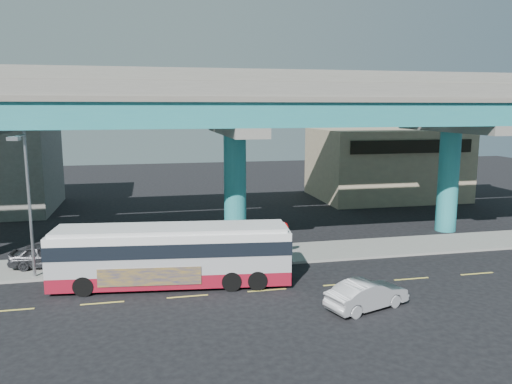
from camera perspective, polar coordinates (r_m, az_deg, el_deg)
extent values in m
plane|color=black|center=(25.95, 1.11, -10.93)|extent=(120.00, 120.00, 0.00)
cube|color=gray|center=(31.02, -1.25, -7.32)|extent=(70.00, 4.00, 0.15)
cube|color=#D8C64C|center=(25.85, -26.22, -12.03)|extent=(2.00, 0.12, 0.01)
cube|color=#D8C64C|center=(25.16, -17.16, -12.03)|extent=(2.00, 0.12, 0.01)
cube|color=#D8C64C|center=(25.10, -7.83, -11.73)|extent=(2.00, 0.12, 0.01)
cube|color=#D8C64C|center=(25.68, 1.27, -11.15)|extent=(2.00, 0.12, 0.01)
cube|color=#D8C64C|center=(26.84, 9.74, -10.35)|extent=(2.00, 0.12, 0.01)
cube|color=#D8C64C|center=(28.52, 17.33, -9.45)|extent=(2.00, 0.12, 0.01)
cube|color=#D8C64C|center=(30.63, 23.93, -8.52)|extent=(2.00, 0.12, 0.01)
cylinder|color=teal|center=(33.56, -2.41, 0.33)|extent=(1.50, 1.50, 7.40)
cube|color=gray|center=(33.15, -2.46, 7.17)|extent=(2.00, 12.00, 0.60)
cube|color=gray|center=(36.58, -3.41, 8.80)|extent=(1.80, 5.00, 1.20)
cylinder|color=teal|center=(39.53, 21.10, 1.10)|extent=(1.50, 1.50, 7.40)
cube|color=gray|center=(39.18, 21.45, 6.89)|extent=(2.00, 12.00, 0.60)
cube|color=gray|center=(42.12, 18.88, 8.41)|extent=(1.80, 5.00, 1.20)
cube|color=teal|center=(29.68, -1.31, 8.83)|extent=(52.00, 5.00, 1.40)
cube|color=gray|center=(29.68, -1.31, 10.47)|extent=(52.00, 5.40, 0.30)
cube|color=gray|center=(27.25, -0.30, 11.70)|extent=(52.00, 0.25, 0.80)
cube|color=gray|center=(32.16, -2.18, 11.37)|extent=(52.00, 0.25, 0.80)
cube|color=teal|center=(36.59, -3.43, 10.84)|extent=(52.00, 5.00, 1.40)
cube|color=gray|center=(36.62, -3.44, 12.17)|extent=(52.00, 5.40, 0.30)
cube|color=gray|center=(34.18, -2.79, 13.28)|extent=(52.00, 0.25, 0.80)
cube|color=gray|center=(39.11, -4.03, 12.80)|extent=(52.00, 0.25, 0.80)
cube|color=tan|center=(52.58, 14.58, 3.18)|extent=(14.00, 10.00, 7.00)
cube|color=black|center=(47.92, 17.43, 4.97)|extent=(12.00, 0.25, 1.20)
cube|color=maroon|center=(26.57, -9.53, -9.30)|extent=(12.29, 3.95, 0.70)
cube|color=silver|center=(26.23, -9.59, -7.01)|extent=(12.29, 3.95, 1.51)
cube|color=black|center=(26.09, -9.63, -5.96)|extent=(12.36, 4.00, 0.70)
cube|color=silver|center=(25.95, -9.66, -4.78)|extent=(12.29, 3.95, 0.40)
cube|color=silver|center=(25.88, -9.68, -4.13)|extent=(11.86, 3.65, 0.20)
cube|color=black|center=(26.39, 3.69, -6.00)|extent=(0.33, 2.31, 1.21)
cube|color=black|center=(27.25, -22.50, -6.22)|extent=(0.33, 2.31, 1.21)
cube|color=navy|center=(25.31, -12.06, -9.46)|extent=(5.00, 0.63, 0.91)
cylinder|color=black|center=(26.15, -19.12, -10.14)|extent=(1.03, 0.42, 1.01)
cylinder|color=black|center=(28.29, -18.03, -8.58)|extent=(1.03, 0.42, 1.01)
cylinder|color=black|center=(25.45, -2.80, -10.16)|extent=(1.03, 0.42, 1.01)
cylinder|color=black|center=(27.63, -3.04, -8.54)|extent=(1.03, 0.42, 1.01)
cylinder|color=black|center=(25.54, 0.18, -10.07)|extent=(1.03, 0.42, 1.01)
cylinder|color=black|center=(27.72, -0.31, -8.47)|extent=(1.03, 0.42, 1.01)
imported|color=#B3B2B8|center=(23.84, 12.57, -11.36)|extent=(3.91, 4.92, 1.33)
imported|color=#323237|center=(30.95, -22.76, -6.66)|extent=(2.18, 4.24, 1.37)
cylinder|color=gray|center=(28.78, -24.46, -1.40)|extent=(0.16, 0.16, 7.78)
cylinder|color=gray|center=(27.34, -25.45, 5.77)|extent=(0.12, 2.10, 0.12)
cube|color=gray|center=(26.32, -25.95, 5.51)|extent=(0.50, 0.70, 0.18)
cylinder|color=gray|center=(29.95, 3.06, -5.81)|extent=(0.06, 0.06, 2.00)
cylinder|color=#B20A0A|center=(29.68, 3.09, -4.05)|extent=(0.69, 0.06, 0.69)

